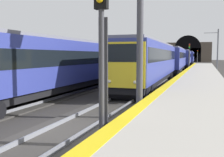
% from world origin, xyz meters
% --- Properties ---
extents(ground_plane, '(320.00, 320.00, 0.00)m').
position_xyz_m(ground_plane, '(0.00, 0.00, 0.00)').
color(ground_plane, '#302D2B').
extents(platform_right, '(112.00, 3.90, 0.94)m').
position_xyz_m(platform_right, '(0.00, -4.15, 0.47)').
color(platform_right, '#ADA89E').
rests_on(platform_right, ground_plane).
extents(platform_right_edge_strip, '(112.00, 0.50, 0.01)m').
position_xyz_m(platform_right_edge_strip, '(0.00, -2.45, 0.95)').
color(platform_right_edge_strip, yellow).
rests_on(platform_right_edge_strip, platform_right).
extents(track_main_line, '(160.00, 3.03, 0.21)m').
position_xyz_m(track_main_line, '(0.00, 0.00, 0.04)').
color(track_main_line, '#383533').
rests_on(track_main_line, ground_plane).
extents(train_main_approaching, '(76.36, 3.23, 3.96)m').
position_xyz_m(train_main_approaching, '(43.76, -0.00, 2.27)').
color(train_main_approaching, navy).
rests_on(train_main_approaching, ground_plane).
extents(train_adjacent_platform, '(60.81, 2.85, 4.84)m').
position_xyz_m(train_adjacent_platform, '(28.01, 4.84, 2.24)').
color(train_adjacent_platform, navy).
rests_on(train_adjacent_platform, ground_plane).
extents(railway_signal_near, '(0.39, 0.38, 4.85)m').
position_xyz_m(railway_signal_near, '(-1.22, -1.79, 2.86)').
color(railway_signal_near, '#38383D').
rests_on(railway_signal_near, ground_plane).
extents(railway_signal_mid, '(0.39, 0.38, 4.97)m').
position_xyz_m(railway_signal_mid, '(42.28, -1.79, 3.02)').
color(railway_signal_mid, '#4C4C54').
rests_on(railway_signal_mid, ground_plane).
extents(railway_signal_far, '(0.39, 0.38, 4.78)m').
position_xyz_m(railway_signal_far, '(95.75, -1.79, 2.82)').
color(railway_signal_far, '#4C4C54').
rests_on(railway_signal_far, ground_plane).
extents(overhead_signal_gantry, '(0.70, 9.11, 6.85)m').
position_xyz_m(overhead_signal_gantry, '(2.62, 2.42, 5.23)').
color(overhead_signal_gantry, '#3F3F47').
rests_on(overhead_signal_gantry, ground_plane).
extents(tunnel_portal, '(2.48, 19.04, 11.06)m').
position_xyz_m(tunnel_portal, '(106.73, 2.42, 4.12)').
color(tunnel_portal, '#51473D').
rests_on(tunnel_portal, ground_plane).
extents(catenary_mast_near, '(0.22, 2.30, 7.05)m').
position_xyz_m(catenary_mast_near, '(37.91, -6.46, 3.64)').
color(catenary_mast_near, '#595B60').
rests_on(catenary_mast_near, ground_plane).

